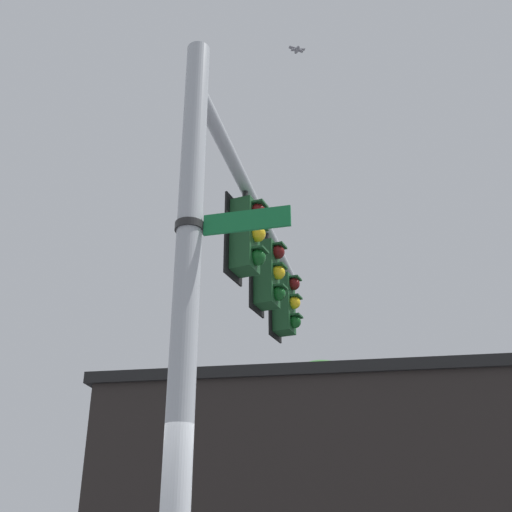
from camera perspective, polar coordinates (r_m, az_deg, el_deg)
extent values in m
cylinder|color=#ADB2B7|center=(5.88, -6.51, -6.51)|extent=(0.26, 0.26, 6.75)
cylinder|color=#ADB2B7|center=(9.42, -0.09, 4.57)|extent=(5.41, 1.05, 0.18)
cylinder|color=black|center=(8.85, -0.99, 5.34)|extent=(0.08, 0.08, 0.18)
cube|color=#194723|center=(8.55, -1.02, 1.78)|extent=(0.36, 0.30, 1.05)
sphere|color=#590F0F|center=(8.65, 0.14, 4.07)|extent=(0.22, 0.22, 0.22)
cube|color=#194723|center=(8.69, 0.27, 4.67)|extent=(0.24, 0.20, 0.03)
sphere|color=yellow|center=(8.49, 0.15, 2.01)|extent=(0.22, 0.22, 0.22)
cube|color=#194723|center=(8.53, 0.27, 2.62)|extent=(0.24, 0.20, 0.03)
sphere|color=#0F4C19|center=(8.33, 0.15, -0.13)|extent=(0.22, 0.22, 0.22)
cube|color=#194723|center=(8.37, 0.27, 0.50)|extent=(0.24, 0.20, 0.03)
cube|color=black|center=(8.62, -2.05, 1.58)|extent=(0.54, 0.03, 1.22)
cylinder|color=black|center=(10.00, 0.96, 1.55)|extent=(0.08, 0.08, 0.18)
cube|color=#194723|center=(9.74, 0.98, -1.69)|extent=(0.36, 0.30, 1.05)
sphere|color=#590F0F|center=(9.82, 1.99, 0.36)|extent=(0.22, 0.22, 0.22)
cube|color=#194723|center=(9.85, 2.09, 0.90)|extent=(0.24, 0.20, 0.03)
sphere|color=yellow|center=(9.67, 2.02, -1.52)|extent=(0.22, 0.22, 0.22)
cube|color=#194723|center=(9.71, 2.12, -0.96)|extent=(0.24, 0.20, 0.03)
sphere|color=#0F4C19|center=(9.54, 2.05, -3.44)|extent=(0.22, 0.22, 0.22)
cube|color=#194723|center=(9.57, 2.15, -2.87)|extent=(0.24, 0.20, 0.03)
cube|color=black|center=(9.79, 0.06, -1.84)|extent=(0.54, 0.03, 1.22)
cylinder|color=black|center=(11.19, 2.49, -1.45)|extent=(0.08, 0.08, 0.18)
cube|color=#194723|center=(10.95, 2.55, -4.40)|extent=(0.36, 0.30, 1.05)
sphere|color=#590F0F|center=(11.02, 3.43, -2.56)|extent=(0.22, 0.22, 0.22)
cube|color=#194723|center=(11.06, 3.52, -2.07)|extent=(0.24, 0.20, 0.03)
sphere|color=yellow|center=(10.89, 3.48, -4.26)|extent=(0.22, 0.22, 0.22)
cube|color=#194723|center=(10.92, 3.57, -3.76)|extent=(0.24, 0.20, 0.03)
sphere|color=#0F4C19|center=(10.78, 3.53, -6.00)|extent=(0.22, 0.22, 0.22)
cube|color=#194723|center=(10.80, 3.62, -5.49)|extent=(0.24, 0.20, 0.03)
cube|color=black|center=(11.01, 1.72, -4.52)|extent=(0.54, 0.03, 1.22)
cube|color=#147238|center=(6.14, -0.86, 3.23)|extent=(0.17, 0.87, 0.22)
cube|color=white|center=(6.14, -0.88, 3.22)|extent=(0.15, 0.87, 0.04)
cylinder|color=#262626|center=(6.29, -6.05, 2.61)|extent=(0.30, 0.30, 0.08)
ellipsoid|color=gray|center=(12.63, 3.75, 18.18)|extent=(0.22, 0.19, 0.07)
cube|color=gray|center=(12.63, 3.66, 18.24)|extent=(0.23, 0.26, 0.06)
cube|color=gray|center=(12.64, 3.84, 18.20)|extent=(0.22, 0.26, 0.09)
cube|color=#282321|center=(18.10, 4.77, -21.21)|extent=(7.65, 11.58, 5.44)
cube|color=maroon|center=(21.06, 5.51, -20.98)|extent=(3.20, 9.54, 0.30)
cube|color=black|center=(18.51, 4.45, -12.31)|extent=(7.95, 12.04, 0.30)
sphere|color=#387533|center=(22.11, 6.12, -14.62)|extent=(4.06, 4.06, 4.06)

